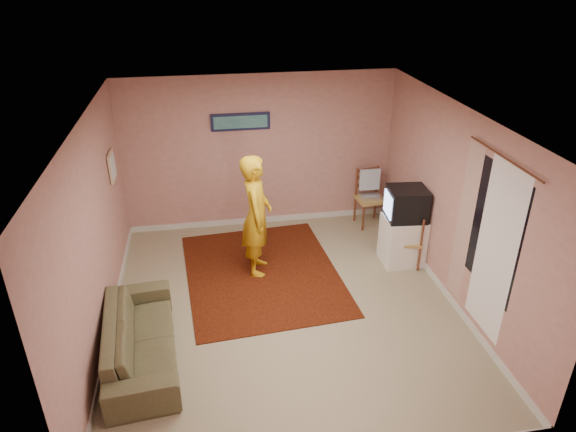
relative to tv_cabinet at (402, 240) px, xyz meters
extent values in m
plane|color=gray|center=(-1.95, -0.83, -0.37)|extent=(5.00, 5.00, 0.00)
cube|color=tan|center=(-1.95, 1.67, 0.93)|extent=(4.50, 0.02, 2.60)
cube|color=tan|center=(-1.95, -3.33, 0.93)|extent=(4.50, 0.02, 2.60)
cube|color=tan|center=(-4.20, -0.83, 0.93)|extent=(0.02, 5.00, 2.60)
cube|color=tan|center=(0.30, -0.83, 0.93)|extent=(0.02, 5.00, 2.60)
cube|color=white|center=(-1.95, -0.83, 2.23)|extent=(4.50, 5.00, 0.02)
cube|color=silver|center=(-1.95, 1.66, -0.32)|extent=(4.50, 0.02, 0.10)
cube|color=silver|center=(-4.19, -0.83, -0.32)|extent=(0.02, 5.00, 0.10)
cube|color=silver|center=(0.29, -0.83, -0.32)|extent=(0.02, 5.00, 0.10)
cube|color=black|center=(0.29, -1.73, 1.08)|extent=(0.01, 1.10, 1.50)
cube|color=white|center=(0.28, -1.88, 0.88)|extent=(0.01, 0.75, 2.10)
cube|color=beige|center=(0.26, -1.18, 0.88)|extent=(0.01, 0.35, 2.10)
cylinder|color=brown|center=(0.25, -1.73, 1.95)|extent=(0.02, 1.40, 0.02)
cube|color=#141638|center=(-2.25, 1.64, 1.48)|extent=(0.95, 0.03, 0.28)
cube|color=#2E6082|center=(-2.25, 1.62, 1.48)|extent=(0.86, 0.01, 0.20)
cube|color=beige|center=(-4.17, 0.77, 1.18)|extent=(0.03, 0.38, 0.42)
cube|color=silver|center=(-4.15, 0.77, 1.18)|extent=(0.01, 0.30, 0.34)
cube|color=black|center=(-2.15, 0.02, -0.37)|extent=(2.37, 2.88, 0.01)
cube|color=white|center=(0.00, 0.00, 0.00)|extent=(0.59, 0.53, 0.75)
cube|color=black|center=(0.00, 0.00, 0.61)|extent=(0.59, 0.54, 0.48)
cube|color=#8CB2F2|center=(-0.28, 0.03, 0.61)|extent=(0.06, 0.40, 0.34)
cube|color=tan|center=(-0.11, 1.27, 0.11)|extent=(0.50, 0.48, 0.05)
cube|color=brown|center=(-0.11, 1.27, 0.37)|extent=(0.45, 0.09, 0.52)
cube|color=silver|center=(-0.11, 1.27, 0.17)|extent=(0.37, 0.29, 0.06)
cube|color=#80A9D2|center=(-0.11, 1.37, 0.43)|extent=(0.36, 0.04, 0.37)
cube|color=tan|center=(0.05, -0.10, 0.04)|extent=(0.45, 0.46, 0.05)
cube|color=brown|center=(0.05, -0.10, 0.26)|extent=(0.13, 0.38, 0.44)
cube|color=white|center=(0.05, -0.10, 0.08)|extent=(0.21, 0.16, 0.04)
imported|color=brown|center=(-3.75, -1.51, -0.09)|extent=(0.94, 2.02, 0.57)
imported|color=gold|center=(-2.20, 0.13, 0.54)|extent=(0.53, 0.72, 1.82)
camera|label=1|loc=(-2.86, -6.37, 3.84)|focal=32.00mm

